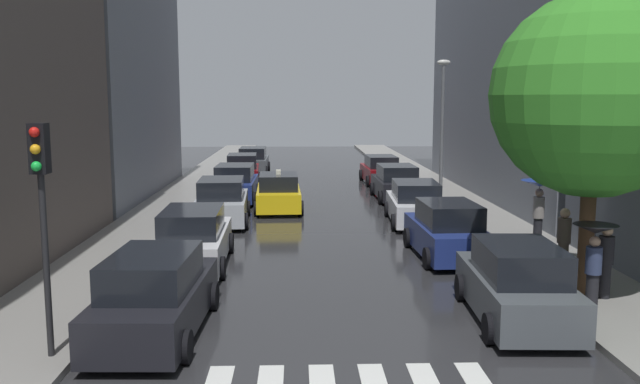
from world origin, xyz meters
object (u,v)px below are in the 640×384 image
Objects in this scene: parked_car_left_second at (193,239)px; pedestrian_far_side at (564,239)px; parked_car_left_sixth at (253,161)px; parked_car_left_nearest at (155,296)px; parked_car_left_third at (222,202)px; pedestrian_near_tree at (595,247)px; lamp_post_right at (442,121)px; parked_car_right_fourth at (396,183)px; parked_car_right_nearest at (517,285)px; taxi_midroad at (278,193)px; parked_car_left_fourth at (235,184)px; parked_car_left_fifth at (242,171)px; parked_car_right_third at (415,204)px; pedestrian_foreground at (539,196)px; parked_car_right_second at (447,232)px; traffic_light_left_corner at (41,188)px; parked_car_right_fifth at (381,170)px; pedestrian_by_kerb at (606,260)px; street_tree_right at (594,95)px.

pedestrian_far_side is at bearing -101.14° from parked_car_left_second.
parked_car_left_nearest is at bearing -179.98° from parked_car_left_sixth.
pedestrian_near_tree is (9.67, -11.45, 0.72)m from parked_car_left_third.
pedestrian_near_tree is at bearing -88.88° from lamp_post_right.
parked_car_left_nearest is 19.86m from parked_car_right_fourth.
taxi_midroad is at bearing 23.51° from parked_car_right_nearest.
parked_car_left_fourth reaches higher than parked_car_left_second.
pedestrian_far_side is at bearing -119.40° from pedestrian_near_tree.
parked_car_left_fifth is at bearing 140.74° from lamp_post_right.
parked_car_left_fifth is at bearing 36.54° from parked_car_right_third.
parked_car_left_fifth is 2.41× the size of pedestrian_far_side.
pedestrian_near_tree is 1.06× the size of pedestrian_far_side.
pedestrian_foreground is 1.16× the size of pedestrian_far_side.
parked_car_right_nearest reaches higher than parked_car_right_second.
parked_car_left_third is at bearing -160.59° from lamp_post_right.
pedestrian_foreground is 0.49× the size of traffic_light_left_corner.
parked_car_right_fifth is 2.51× the size of pedestrian_far_side.
parked_car_left_nearest is 1.06× the size of parked_car_left_sixth.
parked_car_left_nearest is 9.74m from pedestrian_near_tree.
pedestrian_by_kerb reaches higher than parked_car_right_second.
parked_car_left_second is at bearing 179.77° from parked_car_left_sixth.
parked_car_left_second is 7.74m from traffic_light_left_corner.
parked_car_left_fifth reaches higher than parked_car_right_fourth.
parked_car_right_fifth is at bearing -85.77° from parked_car_left_fifth.
taxi_midroad is at bearing 77.40° from traffic_light_left_corner.
parked_car_left_fourth is 1.06× the size of taxi_midroad.
parked_car_right_fourth is (-0.01, 17.72, -0.02)m from parked_car_right_nearest.
parked_car_left_sixth is at bearing -91.34° from pedestrian_near_tree.
parked_car_left_sixth is 17.12m from lamp_post_right.
taxi_midroad is at bearing 119.63° from street_tree_right.
parked_car_left_fifth is 24.19m from street_tree_right.
lamp_post_right is at bearing -108.60° from pedestrian_near_tree.
parked_car_left_second is 1.06× the size of parked_car_right_fourth.
traffic_light_left_corner reaches higher than taxi_midroad.
parked_car_right_second is 5.49m from pedestrian_by_kerb.
parked_car_right_third is 16.55m from traffic_light_left_corner.
parked_car_right_second is at bearing -177.11° from parked_car_right_third.
parked_car_left_sixth is 0.71× the size of lamp_post_right.
parked_car_left_third is 1.01× the size of parked_car_left_sixth.
parked_car_right_second is at bearing -85.33° from parked_car_left_second.
pedestrian_far_side is at bearing -86.22° from lamp_post_right.
parked_car_left_second is (-0.09, 5.69, -0.02)m from parked_car_left_nearest.
lamp_post_right is (1.81, 9.29, 3.06)m from parked_car_right_second.
parked_car_left_third is 1.01× the size of parked_car_right_fourth.
street_tree_right is at bearing -152.20° from taxi_midroad.
street_tree_right is at bearing -164.68° from parked_car_right_third.
parked_car_right_fifth is at bearing -50.18° from parked_car_left_fourth.
parked_car_right_fifth is 27.71m from traffic_light_left_corner.
parked_car_right_third is at bearing -80.82° from pedestrian_far_side.
parked_car_left_fourth is at bearing -80.18° from pedestrian_near_tree.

